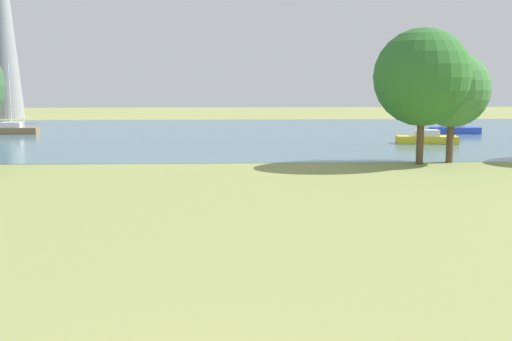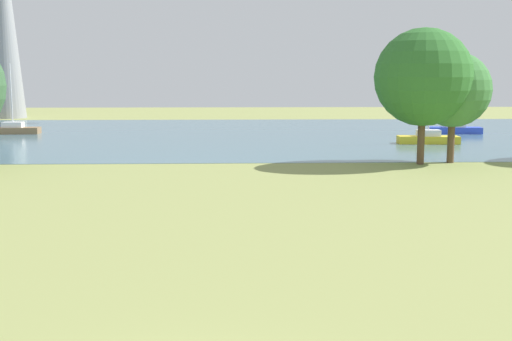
{
  "view_description": "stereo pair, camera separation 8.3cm",
  "coord_description": "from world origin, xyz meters",
  "px_view_note": "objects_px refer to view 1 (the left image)",
  "views": [
    {
      "loc": [
        0.9,
        -8.99,
        5.35
      ],
      "look_at": [
        1.89,
        15.89,
        1.65
      ],
      "focal_mm": 44.52,
      "sensor_mm": 36.0,
      "label": 1
    },
    {
      "loc": [
        0.99,
        -9.0,
        5.35
      ],
      "look_at": [
        1.89,
        15.89,
        1.65
      ],
      "focal_mm": 44.52,
      "sensor_mm": 36.0,
      "label": 2
    }
  ],
  "objects_px": {
    "sailboat_yellow": "(427,138)",
    "tree_mid_shore": "(452,90)",
    "sailboat_blue": "(454,129)",
    "electricity_pylon": "(1,1)",
    "tree_west_far": "(422,77)",
    "sailboat_brown": "(12,129)"
  },
  "relations": [
    {
      "from": "tree_mid_shore",
      "to": "sailboat_blue",
      "type": "bearing_deg",
      "value": 69.89
    },
    {
      "from": "sailboat_yellow",
      "to": "sailboat_blue",
      "type": "xyz_separation_m",
      "value": [
        5.3,
        8.9,
        -0.01
      ]
    },
    {
      "from": "sailboat_yellow",
      "to": "tree_mid_shore",
      "type": "height_order",
      "value": "sailboat_yellow"
    },
    {
      "from": "sailboat_yellow",
      "to": "tree_mid_shore",
      "type": "relative_size",
      "value": 1.08
    },
    {
      "from": "sailboat_blue",
      "to": "tree_west_far",
      "type": "distance_m",
      "value": 23.23
    },
    {
      "from": "sailboat_blue",
      "to": "tree_mid_shore",
      "type": "bearing_deg",
      "value": -110.11
    },
    {
      "from": "sailboat_yellow",
      "to": "tree_west_far",
      "type": "distance_m",
      "value": 13.38
    },
    {
      "from": "tree_west_far",
      "to": "tree_mid_shore",
      "type": "height_order",
      "value": "tree_west_far"
    },
    {
      "from": "sailboat_brown",
      "to": "sailboat_blue",
      "type": "bearing_deg",
      "value": -1.54
    },
    {
      "from": "sailboat_blue",
      "to": "sailboat_yellow",
      "type": "bearing_deg",
      "value": -120.8
    },
    {
      "from": "sailboat_brown",
      "to": "electricity_pylon",
      "type": "bearing_deg",
      "value": 109.87
    },
    {
      "from": "sailboat_yellow",
      "to": "sailboat_blue",
      "type": "relative_size",
      "value": 1.09
    },
    {
      "from": "sailboat_brown",
      "to": "tree_mid_shore",
      "type": "relative_size",
      "value": 0.95
    },
    {
      "from": "sailboat_yellow",
      "to": "tree_mid_shore",
      "type": "distance_m",
      "value": 12.08
    },
    {
      "from": "electricity_pylon",
      "to": "sailboat_yellow",
      "type": "bearing_deg",
      "value": -36.81
    },
    {
      "from": "tree_west_far",
      "to": "tree_mid_shore",
      "type": "xyz_separation_m",
      "value": [
        2.07,
        0.59,
        -0.76
      ]
    },
    {
      "from": "sailboat_brown",
      "to": "electricity_pylon",
      "type": "distance_m",
      "value": 28.7
    },
    {
      "from": "tree_mid_shore",
      "to": "electricity_pylon",
      "type": "xyz_separation_m",
      "value": [
        -42.64,
        44.63,
        10.2
      ]
    },
    {
      "from": "sailboat_blue",
      "to": "tree_west_far",
      "type": "relative_size",
      "value": 0.82
    },
    {
      "from": "tree_west_far",
      "to": "electricity_pylon",
      "type": "height_order",
      "value": "electricity_pylon"
    },
    {
      "from": "sailboat_blue",
      "to": "tree_west_far",
      "type": "bearing_deg",
      "value": -114.49
    },
    {
      "from": "sailboat_blue",
      "to": "tree_mid_shore",
      "type": "relative_size",
      "value": 0.98
    }
  ]
}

